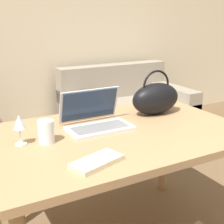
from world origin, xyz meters
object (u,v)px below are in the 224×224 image
couch (126,113)px  handbag (156,98)px  drinking_glass (46,132)px  laptop (95,117)px  wine_glass (19,124)px

couch → handbag: 1.70m
handbag → drinking_glass: bearing=-170.2°
couch → handbag: bearing=-114.2°
laptop → handbag: bearing=3.7°
laptop → wine_glass: size_ratio=2.38×
couch → wine_glass: (-1.55, -1.55, 0.60)m
laptop → drinking_glass: (-0.32, -0.11, 0.00)m
couch → wine_glass: bearing=-135.1°
couch → drinking_glass: drinking_glass is taller
laptop → drinking_glass: laptop is taller
wine_glass → drinking_glass: bearing=-16.5°
couch → laptop: bearing=-126.8°
couch → drinking_glass: (-1.43, -1.58, 0.55)m
laptop → couch: bearing=53.2°
laptop → handbag: handbag is taller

